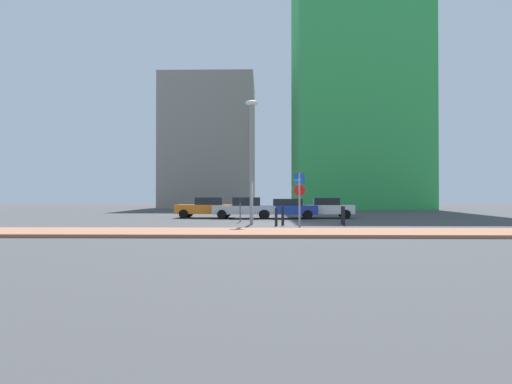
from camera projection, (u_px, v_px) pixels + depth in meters
name	position (u px, v px, depth m)	size (l,w,h in m)	color
ground_plane	(278.00, 225.00, 21.70)	(120.00, 120.00, 0.00)	#424244
sidewalk_brick	(283.00, 233.00, 16.43)	(40.00, 3.30, 0.14)	#9E664C
parked_car_orange	(207.00, 207.00, 28.50)	(4.27, 2.04, 1.50)	orange
parked_car_silver	(245.00, 208.00, 27.89)	(4.42, 2.00, 1.51)	#B7BABF
parked_car_blue	(286.00, 208.00, 27.78)	(4.59, 2.23, 1.40)	#1E389E
parked_car_white	(325.00, 208.00, 28.15)	(4.09, 2.11, 1.46)	white
parking_sign_post	(300.00, 193.00, 20.53)	(0.58, 0.21, 2.84)	gray
parking_meter	(240.00, 207.00, 24.00)	(0.18, 0.14, 1.48)	#4C4C51
street_lamp	(251.00, 151.00, 22.19)	(0.70, 0.36, 7.07)	gray
traffic_bollard_near	(283.00, 216.00, 21.45)	(0.16, 0.16, 1.05)	black
traffic_bollard_mid	(344.00, 216.00, 21.37)	(0.15, 0.15, 1.04)	black
traffic_bollard_far	(342.00, 215.00, 22.21)	(0.13, 0.13, 1.02)	black
traffic_bollard_edge	(276.00, 217.00, 21.01)	(0.15, 0.15, 0.96)	black
building_colorful_midrise	(355.00, 88.00, 49.90)	(15.49, 12.61, 30.81)	green
building_under_construction	(210.00, 145.00, 53.97)	(12.08, 11.20, 17.32)	gray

